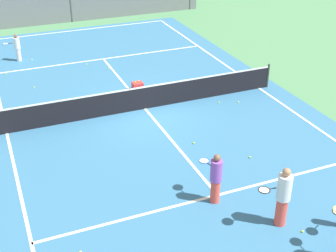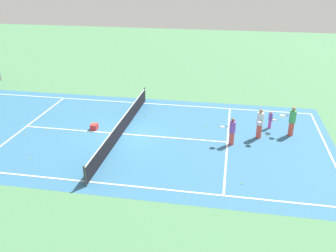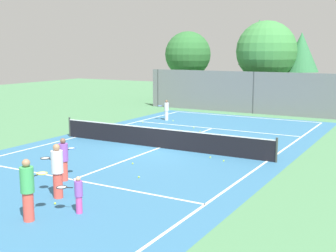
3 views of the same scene
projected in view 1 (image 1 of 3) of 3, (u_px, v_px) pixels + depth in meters
ground_plane at (145, 109)px, 19.29m from camera, size 80.00×80.00×0.00m
court_surface at (145, 109)px, 19.29m from camera, size 13.00×25.00×0.01m
tennis_net at (145, 98)px, 19.05m from camera, size 11.90×0.10×1.10m
player_0 at (17, 47)px, 23.90m from camera, size 0.88×0.38×1.41m
player_2 at (283, 196)px, 12.49m from camera, size 0.97×0.45×1.83m
player_4 at (216, 178)px, 13.44m from camera, size 0.48×0.93×1.62m
ball_crate at (138, 86)px, 20.90m from camera, size 0.46×0.39×0.43m
tennis_ball_0 at (302, 231)px, 12.61m from camera, size 0.07×0.07×0.07m
tennis_ball_1 at (194, 143)px, 16.77m from camera, size 0.07×0.07×0.07m
tennis_ball_2 at (218, 76)px, 22.34m from camera, size 0.07×0.07×0.07m
tennis_ball_3 at (250, 157)px, 15.93m from camera, size 0.07×0.07×0.07m
tennis_ball_4 at (219, 102)px, 19.75m from camera, size 0.07×0.07×0.07m
tennis_ball_5 at (238, 102)px, 19.78m from camera, size 0.07×0.07×0.07m
tennis_ball_6 at (6, 74)px, 22.56m from camera, size 0.07×0.07×0.07m
tennis_ball_7 at (86, 64)px, 23.72m from camera, size 0.07×0.07×0.07m
tennis_ball_8 at (32, 60)px, 24.33m from camera, size 0.07×0.07×0.07m
tennis_ball_9 at (34, 87)px, 21.15m from camera, size 0.07×0.07×0.07m
tennis_ball_10 at (158, 100)px, 19.92m from camera, size 0.07×0.07×0.07m
tennis_ball_11 at (108, 68)px, 23.25m from camera, size 0.07×0.07×0.07m
tennis_ball_12 at (80, 252)px, 11.92m from camera, size 0.07×0.07×0.07m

